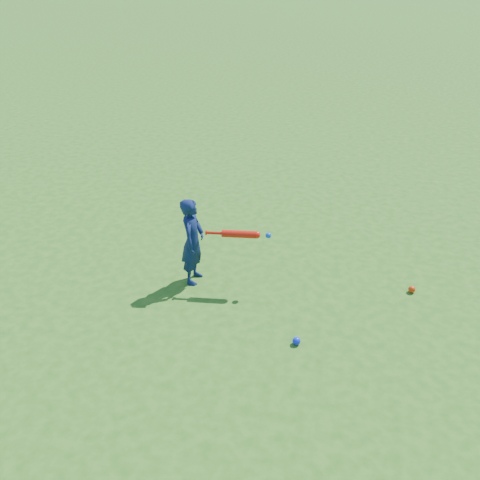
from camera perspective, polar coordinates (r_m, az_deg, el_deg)
The scene contains 5 objects.
ground at distance 6.42m, azimuth -9.82°, elevation -1.53°, with size 80.00×80.00×0.00m, color #255E16.
child at distance 5.63m, azimuth -5.07°, elevation -0.14°, with size 0.35×0.23×0.96m, color #0F1C47.
ground_ball_red at distance 5.92m, azimuth 17.85°, elevation -5.03°, with size 0.07×0.07×0.07m, color red.
ground_ball_blue at distance 5.00m, azimuth 6.04°, elevation -10.66°, with size 0.07×0.07×0.07m, color #0D24EC.
bat_swing at distance 5.46m, azimuth 0.24°, elevation 0.62°, with size 0.67×0.14×0.08m.
Camera 1 is at (2.33, -5.04, 3.22)m, focal length 40.00 mm.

